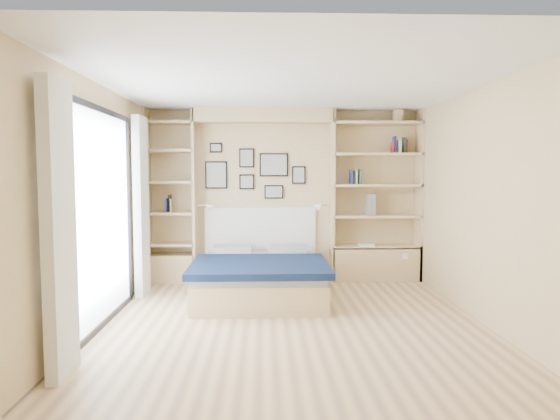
{
  "coord_description": "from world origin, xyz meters",
  "views": [
    {
      "loc": [
        -0.31,
        -5.16,
        1.59
      ],
      "look_at": [
        -0.1,
        0.9,
        1.13
      ],
      "focal_mm": 32.0,
      "sensor_mm": 36.0,
      "label": 1
    }
  ],
  "objects": [
    {
      "name": "ground",
      "position": [
        0.0,
        0.0,
        0.0
      ],
      "size": [
        4.5,
        4.5,
        0.0
      ],
      "primitive_type": "plane",
      "color": "#DBB67D",
      "rests_on": "ground"
    },
    {
      "name": "room_shell",
      "position": [
        -0.39,
        1.52,
        1.08
      ],
      "size": [
        4.5,
        4.5,
        4.5
      ],
      "color": "#D1B181",
      "rests_on": "ground"
    },
    {
      "name": "bed",
      "position": [
        -0.35,
        1.15,
        0.27
      ],
      "size": [
        1.65,
        2.12,
        1.07
      ],
      "color": "tan",
      "rests_on": "ground"
    },
    {
      "name": "photo_gallery",
      "position": [
        -0.45,
        2.22,
        1.6
      ],
      "size": [
        1.48,
        0.02,
        0.82
      ],
      "color": "black",
      "rests_on": "ground"
    },
    {
      "name": "reading_lamps",
      "position": [
        -0.3,
        2.0,
        1.1
      ],
      "size": [
        1.92,
        0.12,
        0.15
      ],
      "color": "silver",
      "rests_on": "ground"
    },
    {
      "name": "shelf_decor",
      "position": [
        1.04,
        2.07,
        1.68
      ],
      "size": [
        3.49,
        0.23,
        2.03
      ],
      "color": "navy",
      "rests_on": "ground"
    },
    {
      "name": "deck_chair",
      "position": [
        -2.77,
        0.02,
        0.42
      ],
      "size": [
        0.74,
        0.98,
        0.88
      ],
      "rotation": [
        0.0,
        0.0,
        0.28
      ],
      "color": "tan",
      "rests_on": "ground"
    }
  ]
}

